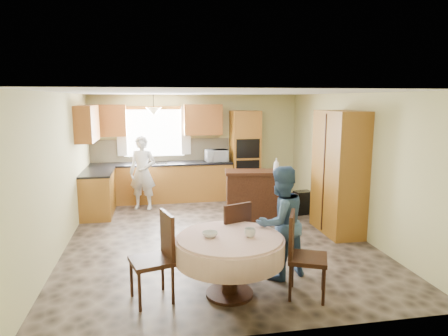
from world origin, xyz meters
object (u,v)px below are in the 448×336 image
sideboard (257,196)px  person_sink (143,173)px  chair_left (158,252)px  person_dining (280,222)px  chair_right (301,251)px  cupboard (339,173)px  dining_table (230,250)px  oven_tower (245,155)px  chair_back (233,234)px

sideboard → person_sink: (-2.28, 1.19, 0.34)m
chair_left → person_sink: 4.17m
person_dining → person_sink: bearing=-84.9°
sideboard → chair_right: (-0.31, -3.19, 0.11)m
cupboard → dining_table: 3.16m
chair_left → person_dining: 1.67m
oven_tower → sideboard: oven_tower is taller
chair_right → sideboard: bearing=18.1°
person_sink → person_dining: bearing=-46.3°
chair_left → person_sink: person_sink is taller
oven_tower → chair_right: 5.00m
person_dining → cupboard: bearing=-156.3°
oven_tower → cupboard: 3.00m
chair_right → person_sink: person_sink is taller
chair_back → person_dining: person_dining is taller
chair_right → person_dining: size_ratio=0.68×
oven_tower → person_dining: oven_tower is taller
sideboard → chair_right: 3.21m
oven_tower → chair_right: size_ratio=2.03×
sideboard → chair_back: 2.59m
chair_left → chair_right: 1.73m
person_sink → dining_table: bearing=-57.7°
oven_tower → person_sink: oven_tower is taller
oven_tower → chair_right: bearing=-95.3°
person_sink → chair_right: bearing=-48.3°
person_sink → person_dining: 4.26m
oven_tower → dining_table: 5.00m
dining_table → person_sink: (-1.11, 4.23, 0.21)m
dining_table → person_sink: person_sink is taller
chair_back → sideboard: bearing=-133.0°
sideboard → person_sink: bearing=160.7°
sideboard → chair_right: bearing=-87.2°
oven_tower → dining_table: size_ratio=1.59×
oven_tower → chair_left: oven_tower is taller
person_sink → person_dining: size_ratio=1.05×
chair_right → person_dining: person_dining is taller
chair_right → dining_table: bearing=103.5°
sideboard → dining_table: 3.25m
person_dining → chair_left: bearing=-9.6°
chair_right → oven_tower: bearing=18.3°
cupboard → chair_left: cupboard is taller
dining_table → person_sink: size_ratio=0.83×
dining_table → person_sink: bearing=104.7°
dining_table → chair_right: bearing=-10.2°
dining_table → chair_left: 0.86m
sideboard → chair_left: 3.59m
oven_tower → person_dining: 4.45m
oven_tower → chair_right: (-0.46, -4.96, -0.48)m
chair_right → person_sink: (-1.97, 4.38, 0.23)m
person_dining → dining_table: bearing=6.4°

